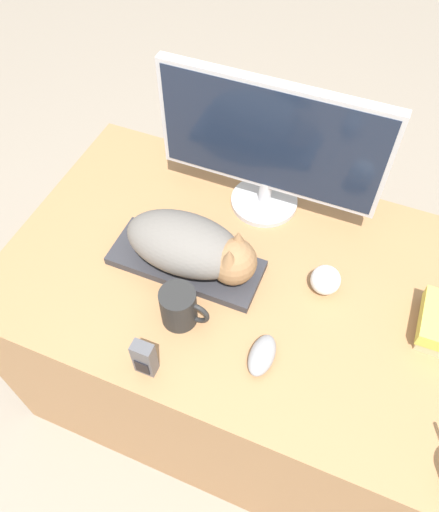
# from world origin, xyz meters

# --- Properties ---
(ground_plane) EXTENTS (12.00, 12.00, 0.00)m
(ground_plane) POSITION_xyz_m (0.00, 0.00, 0.00)
(ground_plane) COLOR gray
(desk) EXTENTS (1.32, 0.80, 0.72)m
(desk) POSITION_xyz_m (0.00, 0.40, 0.36)
(desk) COLOR #9E7047
(desk) RESTS_ON ground_plane
(keyboard) EXTENTS (0.40, 0.16, 0.02)m
(keyboard) POSITION_xyz_m (-0.17, 0.36, 0.73)
(keyboard) COLOR #2D2D33
(keyboard) RESTS_ON desk
(cat) EXTENTS (0.35, 0.17, 0.14)m
(cat) POSITION_xyz_m (-0.15, 0.36, 0.81)
(cat) COLOR #66605B
(cat) RESTS_ON keyboard
(monitor) EXTENTS (0.60, 0.19, 0.40)m
(monitor) POSITION_xyz_m (-0.06, 0.65, 0.94)
(monitor) COLOR #B7B7BC
(monitor) RESTS_ON desk
(computer_mouse) EXTENTS (0.06, 0.11, 0.04)m
(computer_mouse) POSITION_xyz_m (0.10, 0.18, 0.74)
(computer_mouse) COLOR gray
(computer_mouse) RESTS_ON desk
(coffee_mug) EXTENTS (0.12, 0.09, 0.11)m
(coffee_mug) POSITION_xyz_m (-0.12, 0.21, 0.77)
(coffee_mug) COLOR black
(coffee_mug) RESTS_ON desk
(baseball) EXTENTS (0.08, 0.08, 0.08)m
(baseball) POSITION_xyz_m (0.18, 0.43, 0.76)
(baseball) COLOR silver
(baseball) RESTS_ON desk
(phone) EXTENTS (0.05, 0.03, 0.11)m
(phone) POSITION_xyz_m (-0.13, 0.06, 0.78)
(phone) COLOR #4C4C51
(phone) RESTS_ON desk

